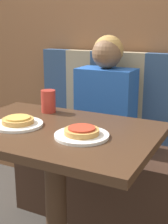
{
  "coord_description": "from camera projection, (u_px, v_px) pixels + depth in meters",
  "views": [
    {
      "loc": [
        0.71,
        -1.1,
        1.19
      ],
      "look_at": [
        0.0,
        0.29,
        0.76
      ],
      "focal_mm": 50.0,
      "sensor_mm": 36.0,
      "label": 1
    }
  ],
  "objects": [
    {
      "name": "person",
      "position": [
        106.0,
        94.0,
        1.86
      ],
      "size": [
        0.34,
        0.2,
        0.67
      ],
      "color": "#2356B2",
      "rests_on": "booth_seat"
    },
    {
      "name": "plate_right",
      "position": [
        82.0,
        135.0,
        1.26
      ],
      "size": [
        0.22,
        0.22,
        0.01
      ],
      "color": "white",
      "rests_on": "dining_table"
    },
    {
      "name": "booth_seat",
      "position": [
        104.0,
        179.0,
        2.01
      ],
      "size": [
        1.09,
        0.45,
        0.47
      ],
      "color": "#382319",
      "rests_on": "ground_plane"
    },
    {
      "name": "wall_back",
      "position": [
        125.0,
        8.0,
        1.96
      ],
      "size": [
        7.0,
        0.05,
        2.6
      ],
      "color": "brown",
      "rests_on": "ground_plane"
    },
    {
      "name": "pizza_right",
      "position": [
        82.0,
        131.0,
        1.25
      ],
      "size": [
        0.14,
        0.14,
        0.03
      ],
      "color": "#C68E47",
      "rests_on": "plate_right"
    },
    {
      "name": "dining_table",
      "position": [
        55.0,
        153.0,
        1.4
      ],
      "size": [
        0.9,
        0.62,
        0.76
      ],
      "color": "#422B1C",
      "rests_on": "ground_plane"
    },
    {
      "name": "pizza_left",
      "position": [
        18.0,
        120.0,
        1.39
      ],
      "size": [
        0.14,
        0.14,
        0.03
      ],
      "color": "#C68E47",
      "rests_on": "plate_left"
    },
    {
      "name": "booth_backrest",
      "position": [
        117.0,
        95.0,
        2.03
      ],
      "size": [
        1.09,
        0.07,
        0.56
      ],
      "color": "navy",
      "rests_on": "booth_seat"
    },
    {
      "name": "drinking_cup",
      "position": [
        48.0,
        101.0,
        1.6
      ],
      "size": [
        0.07,
        0.07,
        0.12
      ],
      "color": "#B23328",
      "rests_on": "dining_table"
    },
    {
      "name": "plate_left",
      "position": [
        18.0,
        124.0,
        1.4
      ],
      "size": [
        0.22,
        0.22,
        0.01
      ],
      "color": "white",
      "rests_on": "dining_table"
    }
  ]
}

